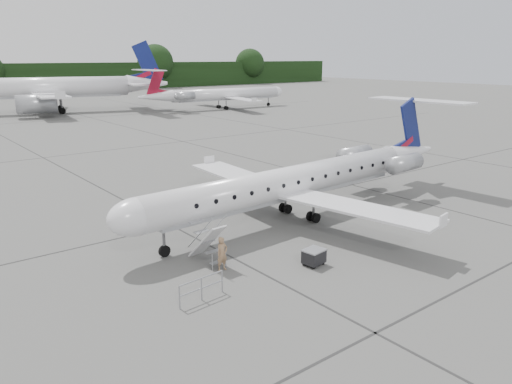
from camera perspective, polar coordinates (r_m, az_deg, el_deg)
ground at (r=29.61m, az=7.39°, el=-4.25°), size 320.00×320.00×0.00m
main_regional_jet at (r=30.16m, az=3.83°, el=2.86°), size 27.26×20.31×6.74m
airstair at (r=24.55m, az=-5.62°, el=-5.75°), size 0.96×2.16×2.11m
passenger at (r=23.73m, az=-3.89°, el=-7.07°), size 0.63×0.45×1.65m
safety_railing at (r=21.16m, az=-6.24°, el=-10.99°), size 2.20×0.27×1.00m
baggage_cart at (r=24.55m, az=6.63°, el=-7.35°), size 1.10×0.94×0.86m
bg_narrowbody at (r=97.03m, az=-22.72°, el=12.00°), size 40.00×32.98×12.51m
bg_regional_right at (r=97.78m, az=-3.34°, el=11.74°), size 30.66×22.91×7.73m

